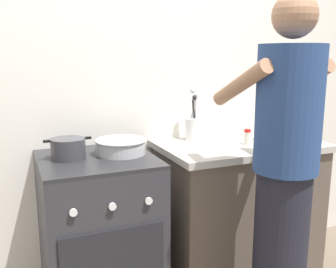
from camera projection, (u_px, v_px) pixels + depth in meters
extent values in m
cube|color=silver|center=(167.00, 84.00, 2.49)|extent=(3.20, 0.10, 2.50)
cube|color=brown|center=(238.00, 214.00, 2.47)|extent=(0.96, 0.56, 0.86)
cube|color=#B7B2A8|center=(240.00, 146.00, 2.38)|extent=(1.00, 0.60, 0.04)
cube|color=#2D2D33|center=(100.00, 237.00, 2.13)|extent=(0.60, 0.60, 0.88)
cube|color=#232326|center=(97.00, 159.00, 2.04)|extent=(0.60, 0.60, 0.02)
cube|color=black|center=(114.00, 268.00, 1.86)|extent=(0.51, 0.01, 0.40)
cylinder|color=silver|center=(73.00, 213.00, 1.72)|extent=(0.04, 0.01, 0.04)
cylinder|color=silver|center=(113.00, 207.00, 1.79)|extent=(0.04, 0.01, 0.04)
cylinder|color=silver|center=(149.00, 201.00, 1.86)|extent=(0.04, 0.01, 0.04)
cylinder|color=#38383D|center=(68.00, 149.00, 2.00)|extent=(0.18, 0.18, 0.11)
cube|color=black|center=(47.00, 141.00, 1.95)|extent=(0.04, 0.02, 0.01)
cube|color=black|center=(88.00, 138.00, 2.03)|extent=(0.04, 0.02, 0.01)
cylinder|color=#B7B7BC|center=(121.00, 147.00, 2.10)|extent=(0.27, 0.27, 0.08)
torus|color=#B7B7BC|center=(121.00, 140.00, 2.09)|extent=(0.28, 0.28, 0.01)
cylinder|color=silver|center=(193.00, 129.00, 2.44)|extent=(0.10, 0.10, 0.14)
cylinder|color=silver|center=(192.00, 115.00, 2.44)|extent=(0.08, 0.02, 0.29)
sphere|color=silver|center=(192.00, 90.00, 2.41)|extent=(0.03, 0.03, 0.03)
cylinder|color=#9E7547|center=(193.00, 115.00, 2.45)|extent=(0.03, 0.02, 0.29)
sphere|color=#9E7547|center=(193.00, 91.00, 2.42)|extent=(0.03, 0.03, 0.03)
cylinder|color=white|center=(196.00, 117.00, 2.43)|extent=(0.03, 0.05, 0.26)
sphere|color=white|center=(196.00, 94.00, 2.40)|extent=(0.03, 0.03, 0.03)
cylinder|color=black|center=(195.00, 118.00, 2.42)|extent=(0.05, 0.02, 0.24)
sphere|color=black|center=(195.00, 98.00, 2.39)|extent=(0.03, 0.03, 0.03)
cylinder|color=#B7BABF|center=(192.00, 115.00, 2.44)|extent=(0.04, 0.02, 0.29)
sphere|color=#B7BABF|center=(193.00, 91.00, 2.41)|extent=(0.03, 0.03, 0.03)
cylinder|color=silver|center=(247.00, 138.00, 2.32)|extent=(0.04, 0.04, 0.08)
cylinder|color=red|center=(248.00, 131.00, 2.31)|extent=(0.04, 0.04, 0.02)
cylinder|color=gold|center=(271.00, 124.00, 2.40)|extent=(0.06, 0.06, 0.22)
cylinder|color=gold|center=(272.00, 104.00, 2.37)|extent=(0.03, 0.03, 0.04)
cylinder|color=black|center=(273.00, 99.00, 2.37)|extent=(0.03, 0.03, 0.02)
cylinder|color=black|center=(279.00, 258.00, 1.89)|extent=(0.26, 0.26, 0.90)
cylinder|color=navy|center=(289.00, 109.00, 1.74)|extent=(0.30, 0.30, 0.58)
sphere|color=#A07254|center=(295.00, 15.00, 1.66)|extent=(0.20, 0.20, 0.20)
cylinder|color=#A07254|center=(241.00, 84.00, 1.78)|extent=(0.07, 0.41, 0.24)
cylinder|color=#A07254|center=(299.00, 82.00, 1.91)|extent=(0.07, 0.41, 0.24)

